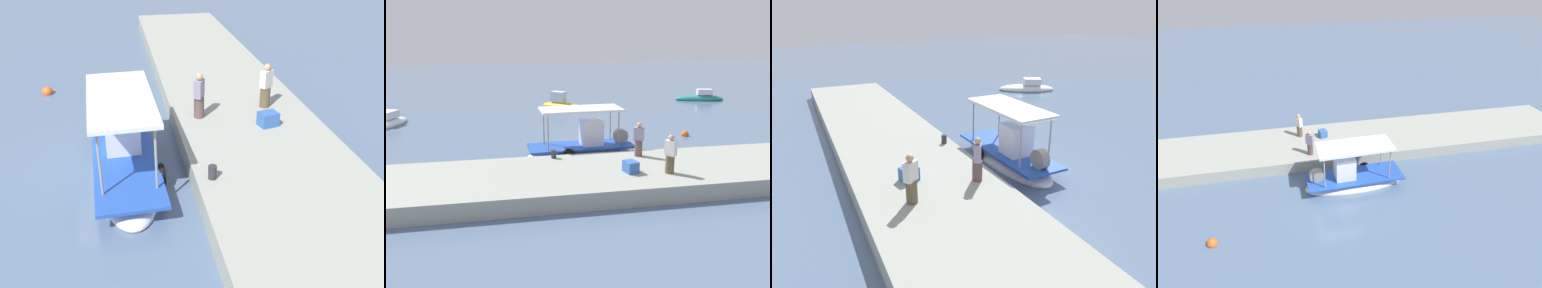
# 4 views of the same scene
# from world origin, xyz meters

# --- Properties ---
(ground_plane) EXTENTS (120.00, 120.00, 0.00)m
(ground_plane) POSITION_xyz_m (0.00, 0.00, 0.00)
(ground_plane) COLOR slate
(dock_quay) EXTENTS (36.00, 4.98, 0.73)m
(dock_quay) POSITION_xyz_m (0.00, -4.84, 0.36)
(dock_quay) COLOR #9DA195
(dock_quay) RESTS_ON ground_plane
(main_fishing_boat) EXTENTS (5.78, 2.14, 2.95)m
(main_fishing_boat) POSITION_xyz_m (-0.99, -0.51, 0.46)
(main_fishing_boat) COLOR white
(main_fishing_boat) RESTS_ON ground_plane
(fisherman_near_bollard) EXTENTS (0.52, 0.49, 1.62)m
(fisherman_near_bollard) POSITION_xyz_m (1.13, -3.22, 1.46)
(fisherman_near_bollard) COLOR brown
(fisherman_near_bollard) RESTS_ON dock_quay
(fisherman_by_crate) EXTENTS (0.51, 0.53, 1.65)m
(fisherman_by_crate) POSITION_xyz_m (1.61, -5.79, 1.48)
(fisherman_by_crate) COLOR brown
(fisherman_by_crate) RESTS_ON dock_quay
(mooring_bollard) EXTENTS (0.24, 0.24, 0.39)m
(mooring_bollard) POSITION_xyz_m (-2.84, -2.80, 0.92)
(mooring_bollard) COLOR #2D2D33
(mooring_bollard) RESTS_ON dock_quay
(cargo_crate) EXTENTS (0.62, 0.71, 0.48)m
(cargo_crate) POSITION_xyz_m (0.05, -5.38, 0.97)
(cargo_crate) COLOR #3261B2
(cargo_crate) RESTS_ON dock_quay
(marker_buoy) EXTENTS (0.48, 0.48, 0.48)m
(marker_buoy) POSITION_xyz_m (6.27, 2.56, 0.10)
(marker_buoy) COLOR orange
(marker_buoy) RESTS_ON ground_plane
(moored_boat_near) EXTENTS (3.83, 3.56, 1.63)m
(moored_boat_near) POSITION_xyz_m (0.14, 13.49, 0.27)
(moored_boat_near) COLOR gold
(moored_boat_near) RESTS_ON ground_plane
(moored_boat_far) EXTENTS (4.67, 2.27, 1.29)m
(moored_boat_far) POSITION_xyz_m (13.53, 14.88, 0.21)
(moored_boat_far) COLOR teal
(moored_boat_far) RESTS_ON ground_plane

